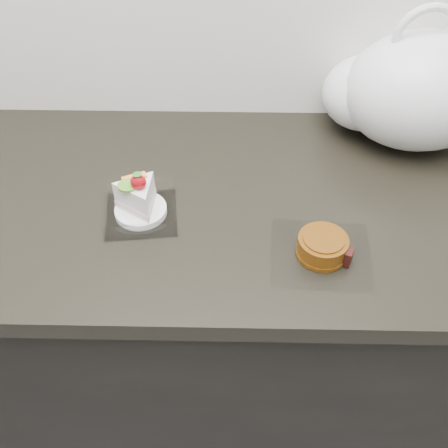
# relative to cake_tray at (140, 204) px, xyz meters

# --- Properties ---
(counter) EXTENTS (2.04, 0.64, 0.90)m
(counter) POSITION_rel_cake_tray_xyz_m (0.08, 0.06, -0.48)
(counter) COLOR black
(counter) RESTS_ON ground
(cake_tray) EXTENTS (0.15, 0.15, 0.11)m
(cake_tray) POSITION_rel_cake_tray_xyz_m (0.00, 0.00, 0.00)
(cake_tray) COLOR white
(cake_tray) RESTS_ON counter
(mooncake_wrap) EXTENTS (0.19, 0.18, 0.04)m
(mooncake_wrap) POSITION_rel_cake_tray_xyz_m (0.34, -0.10, -0.01)
(mooncake_wrap) COLOR white
(mooncake_wrap) RESTS_ON counter
(plastic_bag) EXTENTS (0.40, 0.31, 0.31)m
(plastic_bag) POSITION_rel_cake_tray_xyz_m (0.56, 0.27, 0.09)
(plastic_bag) COLOR white
(plastic_bag) RESTS_ON counter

